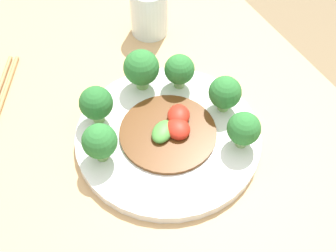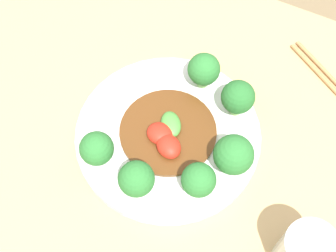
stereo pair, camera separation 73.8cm
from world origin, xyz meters
The scene contains 10 objects.
table centered at (0.00, 0.00, 0.36)m, with size 1.16×0.65×0.73m.
plate centered at (0.01, 0.02, 0.74)m, with size 0.29×0.29×0.02m.
broccoli_northwest centered at (-0.07, 0.09, 0.78)m, with size 0.05×0.05×0.06m.
broccoli_southwest centered at (-0.07, -0.06, 0.78)m, with size 0.05×0.05×0.07m.
broccoli_south centered at (0.00, -0.08, 0.78)m, with size 0.05×0.05×0.07m.
broccoli_north centered at (0.01, 0.12, 0.78)m, with size 0.05×0.05×0.06m.
broccoli_northeast centered at (0.08, 0.11, 0.78)m, with size 0.05×0.05×0.06m.
broccoli_west centered at (-0.10, 0.03, 0.79)m, with size 0.06×0.06×0.07m.
stirfry_center centered at (0.01, 0.03, 0.75)m, with size 0.15×0.15×0.03m.
drinking_glass centered at (-0.23, 0.12, 0.77)m, with size 0.07×0.07×0.09m.
Camera 1 is at (0.39, -0.19, 1.32)m, focal length 50.00 mm.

